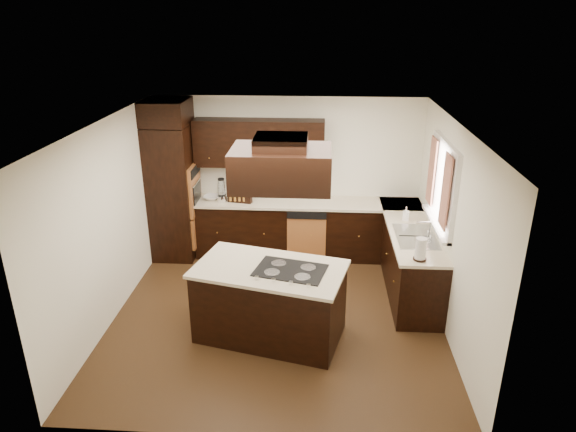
% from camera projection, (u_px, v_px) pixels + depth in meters
% --- Properties ---
extents(floor, '(4.20, 4.20, 0.02)m').
position_uv_depth(floor, '(278.00, 315.00, 6.73)').
color(floor, '#52351B').
rests_on(floor, ground).
extents(ceiling, '(4.20, 4.20, 0.02)m').
position_uv_depth(ceiling, '(276.00, 124.00, 5.79)').
color(ceiling, silver).
rests_on(ceiling, ground).
extents(wall_back, '(4.20, 0.02, 2.50)m').
position_uv_depth(wall_back, '(288.00, 175.00, 8.22)').
color(wall_back, white).
rests_on(wall_back, ground).
extents(wall_front, '(4.20, 0.02, 2.50)m').
position_uv_depth(wall_front, '(256.00, 325.00, 4.31)').
color(wall_front, white).
rests_on(wall_front, ground).
extents(wall_left, '(0.02, 4.20, 2.50)m').
position_uv_depth(wall_left, '(108.00, 222.00, 6.39)').
color(wall_left, white).
rests_on(wall_left, ground).
extents(wall_right, '(0.02, 4.20, 2.50)m').
position_uv_depth(wall_right, '(452.00, 231.00, 6.14)').
color(wall_right, white).
rests_on(wall_right, ground).
extents(oven_column, '(0.65, 0.75, 2.12)m').
position_uv_depth(oven_column, '(173.00, 192.00, 8.02)').
color(oven_column, black).
rests_on(oven_column, floor).
extents(wall_oven_face, '(0.05, 0.62, 0.78)m').
position_uv_depth(wall_oven_face, '(195.00, 189.00, 7.98)').
color(wall_oven_face, '#B46A34').
rests_on(wall_oven_face, oven_column).
extents(base_cabinets_back, '(2.93, 0.60, 0.88)m').
position_uv_depth(base_cabinets_back, '(289.00, 229.00, 8.23)').
color(base_cabinets_back, black).
rests_on(base_cabinets_back, floor).
extents(base_cabinets_right, '(0.60, 2.40, 0.88)m').
position_uv_depth(base_cabinets_right, '(408.00, 257.00, 7.29)').
color(base_cabinets_right, black).
rests_on(base_cabinets_right, floor).
extents(countertop_back, '(2.93, 0.63, 0.04)m').
position_uv_depth(countertop_back, '(289.00, 203.00, 8.05)').
color(countertop_back, beige).
rests_on(countertop_back, base_cabinets_back).
extents(countertop_right, '(0.63, 2.40, 0.04)m').
position_uv_depth(countertop_right, '(410.00, 228.00, 7.12)').
color(countertop_right, beige).
rests_on(countertop_right, base_cabinets_right).
extents(upper_cabinets, '(2.00, 0.34, 0.72)m').
position_uv_depth(upper_cabinets, '(259.00, 143.00, 7.87)').
color(upper_cabinets, black).
rests_on(upper_cabinets, wall_back).
extents(dishwasher_front, '(0.60, 0.05, 0.72)m').
position_uv_depth(dishwasher_front, '(306.00, 240.00, 7.96)').
color(dishwasher_front, '#B46A34').
rests_on(dishwasher_front, floor).
extents(window_frame, '(0.06, 1.32, 1.12)m').
position_uv_depth(window_frame, '(443.00, 185.00, 6.50)').
color(window_frame, white).
rests_on(window_frame, wall_right).
extents(window_pane, '(0.00, 1.20, 1.00)m').
position_uv_depth(window_pane, '(445.00, 185.00, 6.50)').
color(window_pane, white).
rests_on(window_pane, wall_right).
extents(curtain_left, '(0.02, 0.34, 0.90)m').
position_uv_depth(curtain_left, '(446.00, 192.00, 6.10)').
color(curtain_left, beige).
rests_on(curtain_left, wall_right).
extents(curtain_right, '(0.02, 0.34, 0.90)m').
position_uv_depth(curtain_right, '(432.00, 171.00, 6.87)').
color(curtain_right, beige).
rests_on(curtain_right, wall_right).
extents(sink_rim, '(0.52, 0.84, 0.01)m').
position_uv_depth(sink_rim, '(416.00, 236.00, 6.79)').
color(sink_rim, silver).
rests_on(sink_rim, countertop_right).
extents(island, '(1.85, 1.29, 0.88)m').
position_uv_depth(island, '(270.00, 303.00, 6.15)').
color(island, black).
rests_on(island, floor).
extents(island_top, '(1.92, 1.36, 0.04)m').
position_uv_depth(island_top, '(270.00, 269.00, 5.98)').
color(island_top, beige).
rests_on(island_top, island).
extents(cooktop, '(0.90, 0.70, 0.01)m').
position_uv_depth(cooktop, '(290.00, 270.00, 5.90)').
color(cooktop, black).
rests_on(cooktop, island_top).
extents(range_hood, '(1.05, 0.72, 0.42)m').
position_uv_depth(range_hood, '(281.00, 168.00, 5.41)').
color(range_hood, black).
rests_on(range_hood, ceiling).
extents(hood_duct, '(0.55, 0.50, 0.13)m').
position_uv_depth(hood_duct, '(281.00, 142.00, 5.31)').
color(hood_duct, black).
rests_on(hood_duct, ceiling).
extents(blender_base, '(0.15, 0.15, 0.10)m').
position_uv_depth(blender_base, '(222.00, 199.00, 8.00)').
color(blender_base, silver).
rests_on(blender_base, countertop_back).
extents(blender_pitcher, '(0.13, 0.13, 0.26)m').
position_uv_depth(blender_pitcher, '(221.00, 188.00, 7.94)').
color(blender_pitcher, silver).
rests_on(blender_pitcher, blender_base).
extents(spice_rack, '(0.39, 0.18, 0.32)m').
position_uv_depth(spice_rack, '(240.00, 192.00, 7.95)').
color(spice_rack, black).
rests_on(spice_rack, countertop_back).
extents(mixing_bowl, '(0.30, 0.30, 0.06)m').
position_uv_depth(mixing_bowl, '(212.00, 197.00, 8.11)').
color(mixing_bowl, white).
rests_on(mixing_bowl, countertop_back).
extents(soap_bottle, '(0.10, 0.10, 0.20)m').
position_uv_depth(soap_bottle, '(406.00, 214.00, 7.29)').
color(soap_bottle, white).
rests_on(soap_bottle, countertop_right).
extents(paper_towel, '(0.15, 0.15, 0.28)m').
position_uv_depth(paper_towel, '(421.00, 249.00, 6.10)').
color(paper_towel, white).
rests_on(paper_towel, countertop_right).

